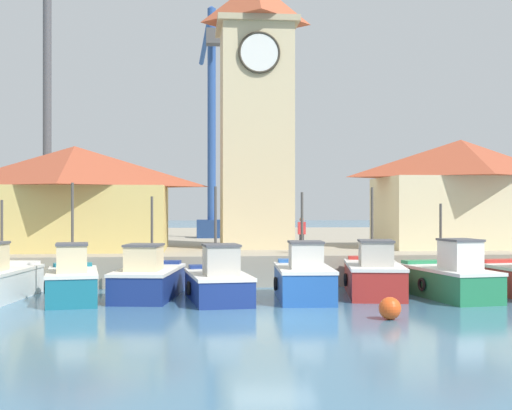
# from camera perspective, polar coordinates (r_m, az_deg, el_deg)

# --- Properties ---
(ground_plane) EXTENTS (300.00, 300.00, 0.00)m
(ground_plane) POSITION_cam_1_polar(r_m,az_deg,el_deg) (22.17, 1.46, -9.04)
(ground_plane) COLOR teal
(quay_wharf) EXTENTS (120.00, 40.00, 1.33)m
(quay_wharf) POSITION_cam_1_polar(r_m,az_deg,el_deg) (50.16, -2.26, -3.27)
(quay_wharf) COLOR #9E937F
(quay_wharf) RESTS_ON ground
(fishing_boat_left_inner) EXTENTS (2.38, 4.47, 4.32)m
(fishing_boat_left_inner) POSITION_cam_1_polar(r_m,az_deg,el_deg) (26.66, -14.50, -5.93)
(fishing_boat_left_inner) COLOR #196B7F
(fishing_boat_left_inner) RESTS_ON ground
(fishing_boat_mid_left) EXTENTS (2.74, 5.19, 3.82)m
(fishing_boat_mid_left) POSITION_cam_1_polar(r_m,az_deg,el_deg) (27.19, -8.62, -5.88)
(fishing_boat_mid_left) COLOR navy
(fishing_boat_mid_left) RESTS_ON ground
(fishing_boat_center) EXTENTS (2.49, 4.81, 4.18)m
(fishing_boat_center) POSITION_cam_1_polar(r_m,az_deg,el_deg) (26.05, -3.06, -6.16)
(fishing_boat_center) COLOR navy
(fishing_boat_center) RESTS_ON ground
(fishing_boat_mid_right) EXTENTS (2.18, 4.60, 3.98)m
(fishing_boat_mid_right) POSITION_cam_1_polar(r_m,az_deg,el_deg) (26.47, 3.84, -5.91)
(fishing_boat_mid_right) COLOR #2356A8
(fishing_boat_mid_right) RESTS_ON ground
(fishing_boat_right_inner) EXTENTS (2.81, 5.29, 4.19)m
(fishing_boat_right_inner) POSITION_cam_1_polar(r_m,az_deg,el_deg) (28.04, 9.40, -5.59)
(fishing_boat_right_inner) COLOR #AD2823
(fishing_boat_right_inner) RESTS_ON ground
(fishing_boat_right_outer) EXTENTS (2.61, 5.06, 3.55)m
(fishing_boat_right_outer) POSITION_cam_1_polar(r_m,az_deg,el_deg) (27.73, 15.23, -5.67)
(fishing_boat_right_outer) COLOR #237A4C
(fishing_boat_right_outer) RESTS_ON ground
(clock_tower) EXTENTS (4.01, 4.01, 15.25)m
(clock_tower) POSITION_cam_1_polar(r_m,az_deg,el_deg) (36.57, -0.00, 7.79)
(clock_tower) COLOR beige
(clock_tower) RESTS_ON quay_wharf
(warehouse_left) EXTENTS (9.27, 6.70, 5.05)m
(warehouse_left) POSITION_cam_1_polar(r_m,az_deg,el_deg) (35.84, -14.31, 0.66)
(warehouse_left) COLOR tan
(warehouse_left) RESTS_ON quay_wharf
(warehouse_right) EXTENTS (8.57, 5.97, 5.55)m
(warehouse_right) POSITION_cam_1_polar(r_m,az_deg,el_deg) (38.15, 16.08, 1.00)
(warehouse_right) COLOR beige
(warehouse_right) RESTS_ON quay_wharf
(port_crane_near) EXTENTS (2.64, 7.55, 20.90)m
(port_crane_near) POSITION_cam_1_polar(r_m,az_deg,el_deg) (49.44, -16.32, 6.95)
(port_crane_near) COLOR #353539
(port_crane_near) RESTS_ON quay_wharf
(port_crane_far) EXTENTS (2.00, 9.66, 15.61)m
(port_crane_far) POSITION_cam_1_polar(r_m,az_deg,el_deg) (48.37, -3.60, 4.55)
(port_crane_far) COLOR navy
(port_crane_far) RESTS_ON quay_wharf
(mooring_buoy) EXTENTS (0.69, 0.69, 0.69)m
(mooring_buoy) POSITION_cam_1_polar(r_m,az_deg,el_deg) (22.22, 10.66, -8.12)
(mooring_buoy) COLOR #E54C19
(mooring_buoy) RESTS_ON ground
(dock_worker_near_tower) EXTENTS (0.34, 0.22, 1.62)m
(dock_worker_near_tower) POSITION_cam_1_polar(r_m,az_deg,el_deg) (32.19, 3.68, -2.36)
(dock_worker_near_tower) COLOR #33333D
(dock_worker_near_tower) RESTS_ON quay_wharf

